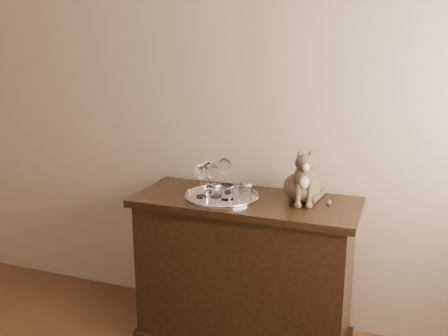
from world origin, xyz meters
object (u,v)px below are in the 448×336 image
at_px(wine_glass_b, 225,175).
at_px(cat, 302,173).
at_px(wine_glass_d, 212,179).
at_px(tumbler_c, 245,192).
at_px(tumbler_b, 214,194).
at_px(sideboard, 245,271).
at_px(tray, 222,197).
at_px(wine_glass_c, 201,180).
at_px(tumbler_a, 227,192).
at_px(wine_glass_a, 208,177).

xyz_separation_m(wine_glass_b, cat, (0.43, 0.00, 0.05)).
relative_size(wine_glass_d, tumbler_c, 2.21).
distance_m(wine_glass_d, tumbler_b, 0.13).
bearing_deg(tumbler_c, sideboard, 105.17).
xyz_separation_m(wine_glass_b, wine_glass_d, (-0.03, -0.10, -0.00)).
xyz_separation_m(wine_glass_b, tumbler_c, (0.16, -0.11, -0.05)).
xyz_separation_m(sideboard, cat, (0.29, 0.07, 0.58)).
xyz_separation_m(tray, wine_glass_c, (-0.10, -0.04, 0.10)).
distance_m(wine_glass_d, tumbler_a, 0.11).
xyz_separation_m(wine_glass_a, tumbler_c, (0.23, -0.06, -0.05)).
height_order(tray, wine_glass_b, wine_glass_b).
distance_m(sideboard, wine_glass_c, 0.58).
xyz_separation_m(tumbler_c, cat, (0.27, 0.11, 0.10)).
bearing_deg(wine_glass_d, wine_glass_c, -139.01).
bearing_deg(cat, wine_glass_a, 168.18).
bearing_deg(cat, tumbler_a, -176.60).
relative_size(tumbler_c, cat, 0.27).
relative_size(wine_glass_b, tumbler_b, 2.11).
distance_m(wine_glass_d, cat, 0.48).
bearing_deg(tumbler_a, tray, 139.29).
bearing_deg(wine_glass_d, tumbler_a, -20.03).
bearing_deg(tumbler_b, wine_glass_a, 120.23).
bearing_deg(tumbler_c, wine_glass_b, 145.54).
distance_m(sideboard, tumbler_c, 0.48).
relative_size(tumbler_a, cat, 0.27).
bearing_deg(sideboard, wine_glass_a, 173.66).
bearing_deg(wine_glass_c, tumbler_c, 7.46).
bearing_deg(tray, tumbler_c, -3.83).
relative_size(wine_glass_a, cat, 0.58).
xyz_separation_m(sideboard, tumbler_a, (-0.08, -0.07, 0.47)).
xyz_separation_m(tumbler_a, tumbler_c, (0.09, 0.03, 0.00)).
relative_size(wine_glass_b, wine_glass_c, 1.03).
bearing_deg(cat, wine_glass_c, 178.42).
xyz_separation_m(sideboard, wine_glass_d, (-0.18, -0.03, 0.52)).
relative_size(tumbler_a, tumbler_b, 0.89).
height_order(wine_glass_b, tumbler_a, wine_glass_b).
bearing_deg(wine_glass_d, cat, 12.41).
bearing_deg(tumbler_b, wine_glass_d, 115.63).
xyz_separation_m(tray, wine_glass_a, (-0.10, 0.05, 0.09)).
bearing_deg(wine_glass_b, wine_glass_d, -109.62).
xyz_separation_m(tumbler_a, tumbler_b, (-0.04, -0.08, 0.01)).
bearing_deg(tumbler_b, sideboard, 48.82).
bearing_deg(wine_glass_c, wine_glass_b, 59.70).
height_order(wine_glass_c, wine_glass_d, wine_glass_c).
height_order(wine_glass_a, cat, cat).
bearing_deg(wine_glass_c, sideboard, 17.25).
xyz_separation_m(tray, tumbler_b, (-0.00, -0.11, 0.05)).
distance_m(tray, wine_glass_a, 0.15).
distance_m(tumbler_a, cat, 0.41).
relative_size(wine_glass_b, tumbler_c, 2.33).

